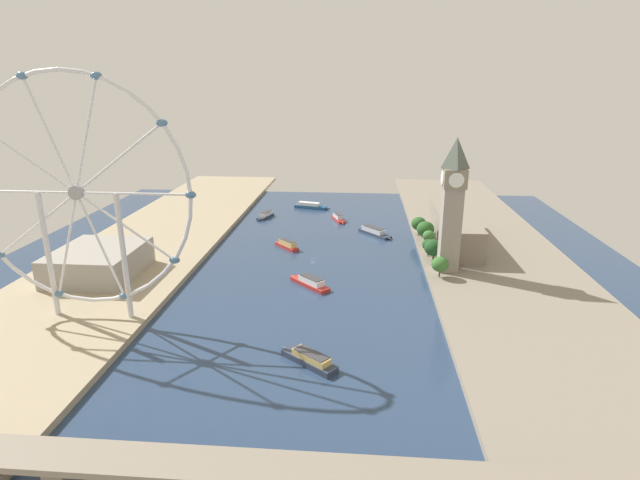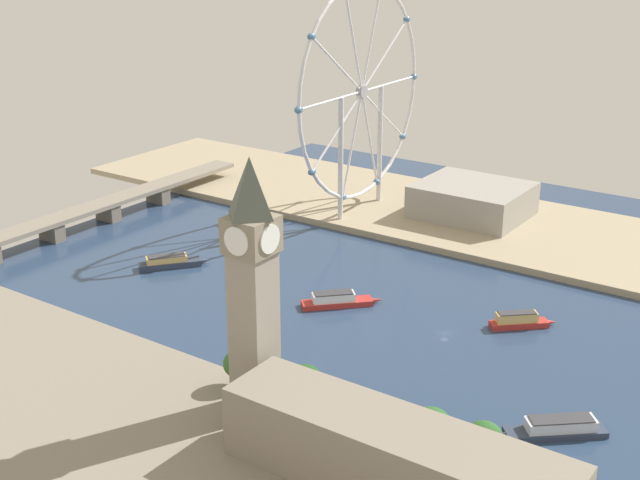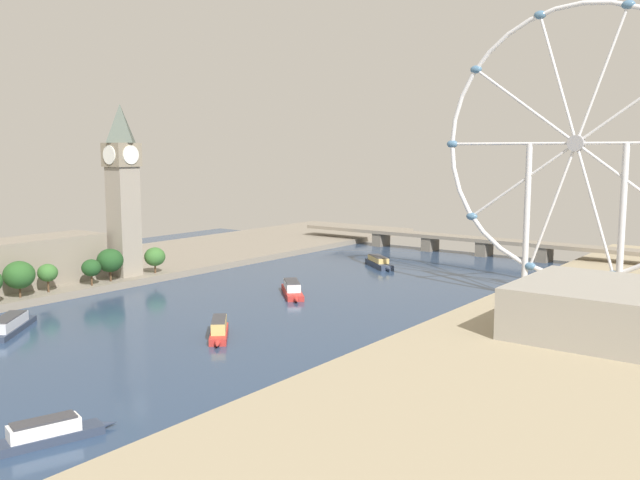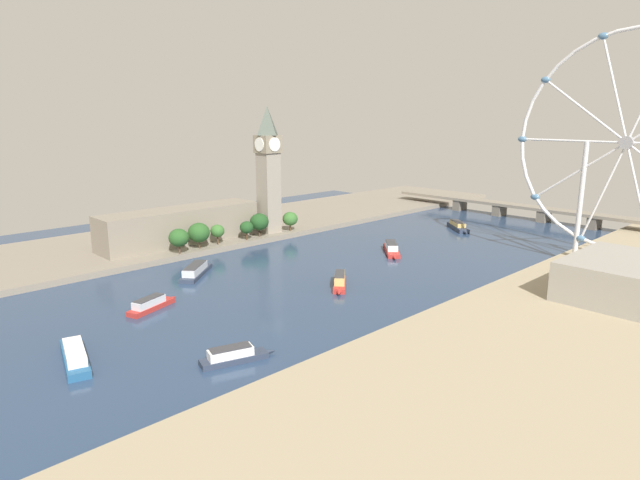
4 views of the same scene
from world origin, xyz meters
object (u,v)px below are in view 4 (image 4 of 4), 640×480
(parliament_block, at_px, (180,226))
(tour_boat_2, at_px, (391,249))
(riverside_hall, at_px, (631,280))
(tour_boat_4, at_px, (340,281))
(tour_boat_0, at_px, (234,355))
(tour_boat_3, at_px, (458,226))
(ferris_wheel, at_px, (627,145))
(river_bridge, at_px, (521,208))
(tour_boat_6, at_px, (196,270))
(tour_boat_5, at_px, (75,355))
(clock_tower, at_px, (268,168))
(tour_boat_1, at_px, (151,304))

(parliament_block, height_order, tour_boat_2, parliament_block)
(parliament_block, relative_size, riverside_hall, 1.82)
(tour_boat_4, bearing_deg, tour_boat_0, -21.92)
(tour_boat_3, bearing_deg, ferris_wheel, 23.11)
(river_bridge, relative_size, tour_boat_0, 8.51)
(tour_boat_4, height_order, tour_boat_6, tour_boat_4)
(riverside_hall, height_order, tour_boat_6, riverside_hall)
(parliament_block, distance_m, tour_boat_5, 145.27)
(clock_tower, relative_size, tour_boat_5, 2.26)
(clock_tower, distance_m, tour_boat_6, 94.91)
(parliament_block, bearing_deg, tour_boat_0, -24.27)
(clock_tower, bearing_deg, tour_boat_2, 16.64)
(tour_boat_0, xyz_separation_m, tour_boat_5, (-33.72, -34.81, 0.12))
(tour_boat_5, bearing_deg, riverside_hall, -104.95)
(parliament_block, xyz_separation_m, tour_boat_4, (111.65, 13.11, -10.29))
(parliament_block, relative_size, river_bridge, 0.44)
(parliament_block, bearing_deg, river_bridge, 67.46)
(tour_boat_1, distance_m, tour_boat_4, 79.21)
(parliament_block, bearing_deg, tour_boat_4, 6.69)
(riverside_hall, bearing_deg, tour_boat_0, -115.56)
(tour_boat_6, bearing_deg, tour_boat_3, -49.91)
(parliament_block, height_order, tour_boat_0, parliament_block)
(tour_boat_2, bearing_deg, clock_tower, -118.68)
(tour_boat_3, relative_size, tour_boat_5, 0.78)
(tour_boat_1, xyz_separation_m, tour_boat_6, (-27.94, 37.00, 0.16))
(tour_boat_4, bearing_deg, tour_boat_5, -45.10)
(tour_boat_0, relative_size, tour_boat_4, 1.18)
(clock_tower, bearing_deg, ferris_wheel, 22.94)
(clock_tower, bearing_deg, tour_boat_3, 55.68)
(tour_boat_0, distance_m, tour_boat_4, 81.60)
(tour_boat_1, bearing_deg, tour_boat_3, -19.68)
(tour_boat_4, bearing_deg, clock_tower, -154.79)
(tour_boat_2, bearing_deg, tour_boat_6, -65.80)
(tour_boat_0, distance_m, tour_boat_5, 48.46)
(tour_boat_4, distance_m, tour_boat_6, 69.10)
(clock_tower, height_order, parliament_block, clock_tower)
(parliament_block, relative_size, ferris_wheel, 0.84)
(tour_boat_1, distance_m, tour_boat_5, 46.41)
(tour_boat_2, relative_size, tour_boat_4, 1.23)
(tour_boat_2, distance_m, tour_boat_4, 67.21)
(tour_boat_1, bearing_deg, parliament_block, 34.17)
(parliament_block, distance_m, tour_boat_1, 100.81)
(clock_tower, distance_m, tour_boat_0, 177.65)
(clock_tower, xyz_separation_m, tour_boat_4, (98.91, -40.52, -39.68))
(tour_boat_1, bearing_deg, tour_boat_5, -165.00)
(tour_boat_6, bearing_deg, ferris_wheel, -82.07)
(riverside_hall, height_order, tour_boat_5, riverside_hall)
(clock_tower, distance_m, riverside_hall, 198.79)
(ferris_wheel, xyz_separation_m, tour_boat_4, (-73.34, -113.43, -57.49))
(tour_boat_3, bearing_deg, parliament_block, -79.18)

